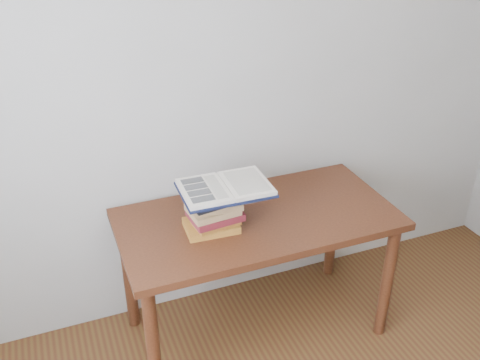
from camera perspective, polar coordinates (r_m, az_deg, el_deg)
name	(u,v)px	position (r m, az deg, el deg)	size (l,w,h in m)	color
desk	(257,233)	(2.59, 1.86, -5.70)	(1.31, 0.66, 0.70)	#4C2513
book_stack	(214,212)	(2.39, -2.84, -3.44)	(0.26, 0.20, 0.19)	#B57F29
open_book	(225,188)	(2.36, -1.59, -0.84)	(0.40, 0.29, 0.03)	black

